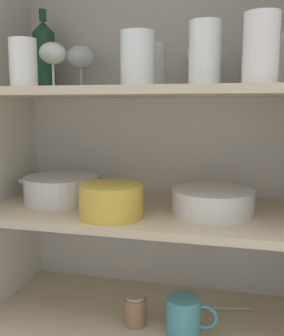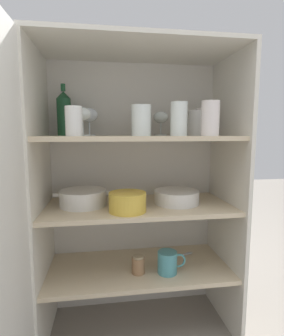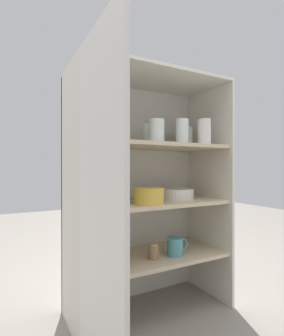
# 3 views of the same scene
# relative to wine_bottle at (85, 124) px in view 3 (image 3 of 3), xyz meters

# --- Properties ---
(ground_plane) EXTENTS (8.00, 8.00, 0.00)m
(ground_plane) POSITION_rel_wine_bottle_xyz_m (0.34, -0.30, -1.05)
(ground_plane) COLOR gray
(cupboard_back_panel) EXTENTS (0.90, 0.02, 1.32)m
(cupboard_back_panel) POSITION_rel_wine_bottle_xyz_m (0.34, 0.10, -0.40)
(cupboard_back_panel) COLOR silver
(cupboard_back_panel) RESTS_ON ground_plane
(cupboard_side_left) EXTENTS (0.02, 0.43, 1.32)m
(cupboard_side_left) POSITION_rel_wine_bottle_xyz_m (-0.10, -0.11, -0.40)
(cupboard_side_left) COLOR silver
(cupboard_side_left) RESTS_ON ground_plane
(cupboard_side_right) EXTENTS (0.02, 0.43, 1.32)m
(cupboard_side_right) POSITION_rel_wine_bottle_xyz_m (0.78, -0.11, -0.40)
(cupboard_side_right) COLOR silver
(cupboard_side_right) RESTS_ON ground_plane
(cupboard_top_panel) EXTENTS (0.90, 0.43, 0.02)m
(cupboard_top_panel) POSITION_rel_wine_bottle_xyz_m (0.34, -0.11, 0.27)
(cupboard_top_panel) COLOR silver
(cupboard_top_panel) RESTS_ON cupboard_side_left
(shelf_board_lower) EXTENTS (0.86, 0.39, 0.02)m
(shelf_board_lower) POSITION_rel_wine_bottle_xyz_m (0.34, -0.11, -0.75)
(shelf_board_lower) COLOR beige
(shelf_board_middle) EXTENTS (0.86, 0.39, 0.02)m
(shelf_board_middle) POSITION_rel_wine_bottle_xyz_m (0.34, -0.11, -0.44)
(shelf_board_middle) COLOR beige
(shelf_board_upper) EXTENTS (0.86, 0.39, 0.02)m
(shelf_board_upper) POSITION_rel_wine_bottle_xyz_m (0.34, -0.11, -0.12)
(shelf_board_upper) COLOR beige
(cupboard_door) EXTENTS (0.02, 0.45, 1.32)m
(cupboard_door) POSITION_rel_wine_bottle_xyz_m (-0.11, -0.55, -0.40)
(cupboard_door) COLOR silver
(cupboard_door) RESTS_ON ground_plane
(tumbler_glass_0) EXTENTS (0.07, 0.07, 0.12)m
(tumbler_glass_0) POSITION_rel_wine_bottle_xyz_m (0.36, -0.07, -0.05)
(tumbler_glass_0) COLOR white
(tumbler_glass_0) RESTS_ON shelf_board_upper
(tumbler_glass_1) EXTENTS (0.08, 0.08, 0.12)m
(tumbler_glass_1) POSITION_rel_wine_bottle_xyz_m (0.63, -0.08, -0.05)
(tumbler_glass_1) COLOR white
(tumbler_glass_1) RESTS_ON shelf_board_upper
(tumbler_glass_2) EXTENTS (0.08, 0.08, 0.14)m
(tumbler_glass_2) POSITION_rel_wine_bottle_xyz_m (0.62, -0.25, -0.03)
(tumbler_glass_2) COLOR silver
(tumbler_glass_2) RESTS_ON shelf_board_upper
(tumbler_glass_3) EXTENTS (0.06, 0.06, 0.14)m
(tumbler_glass_3) POSITION_rel_wine_bottle_xyz_m (0.68, -0.02, -0.04)
(tumbler_glass_3) COLOR silver
(tumbler_glass_3) RESTS_ON shelf_board_upper
(tumbler_glass_4) EXTENTS (0.08, 0.08, 0.13)m
(tumbler_glass_4) POSITION_rel_wine_bottle_xyz_m (0.34, -0.19, -0.04)
(tumbler_glass_4) COLOR white
(tumbler_glass_4) RESTS_ON shelf_board_upper
(tumbler_glass_5) EXTENTS (0.07, 0.07, 0.12)m
(tumbler_glass_5) POSITION_rel_wine_bottle_xyz_m (0.07, -0.24, -0.05)
(tumbler_glass_5) COLOR white
(tumbler_glass_5) RESTS_ON shelf_board_upper
(tumbler_glass_6) EXTENTS (0.07, 0.07, 0.14)m
(tumbler_glass_6) POSITION_rel_wine_bottle_xyz_m (0.50, -0.20, -0.03)
(tumbler_glass_6) COLOR white
(tumbler_glass_6) RESTS_ON shelf_board_upper
(wine_glass_0) EXTENTS (0.08, 0.08, 0.13)m
(wine_glass_0) POSITION_rel_wine_bottle_xyz_m (0.12, 0.00, -0.01)
(wine_glass_0) COLOR white
(wine_glass_0) RESTS_ON shelf_board_upper
(wine_glass_1) EXTENTS (0.07, 0.07, 0.12)m
(wine_glass_1) POSITION_rel_wine_bottle_xyz_m (0.47, -0.01, -0.02)
(wine_glass_1) COLOR white
(wine_glass_1) RESTS_ON shelf_board_upper
(wine_glass_2) EXTENTS (0.07, 0.07, 0.12)m
(wine_glass_2) POSITION_rel_wine_bottle_xyz_m (0.09, -0.13, -0.02)
(wine_glass_2) COLOR white
(wine_glass_2) RESTS_ON shelf_board_upper
(wine_bottle) EXTENTS (0.07, 0.07, 0.24)m
(wine_bottle) POSITION_rel_wine_bottle_xyz_m (0.00, 0.00, 0.00)
(wine_bottle) COLOR #194728
(wine_bottle) RESTS_ON shelf_board_upper
(plate_stack_white) EXTENTS (0.21, 0.21, 0.06)m
(plate_stack_white) POSITION_rel_wine_bottle_xyz_m (0.53, -0.11, -0.40)
(plate_stack_white) COLOR silver
(plate_stack_white) RESTS_ON shelf_board_middle
(mixing_bowl_large) EXTENTS (0.16, 0.16, 0.08)m
(mixing_bowl_large) POSITION_rel_wine_bottle_xyz_m (0.28, -0.21, -0.38)
(mixing_bowl_large) COLOR gold
(mixing_bowl_large) RESTS_ON shelf_board_middle
(casserole_dish) EXTENTS (0.27, 0.22, 0.07)m
(casserole_dish) POSITION_rel_wine_bottle_xyz_m (0.08, -0.09, -0.39)
(casserole_dish) COLOR silver
(casserole_dish) RESTS_ON shelf_board_middle
(coffee_mug_primary) EXTENTS (0.13, 0.09, 0.10)m
(coffee_mug_primary) POSITION_rel_wine_bottle_xyz_m (0.47, -0.19, -0.69)
(coffee_mug_primary) COLOR teal
(coffee_mug_primary) RESTS_ON shelf_board_lower
(storage_jar) EXTENTS (0.06, 0.06, 0.08)m
(storage_jar) POSITION_rel_wine_bottle_xyz_m (0.33, -0.17, -0.70)
(storage_jar) COLOR #99704C
(storage_jar) RESTS_ON shelf_board_lower
(serving_spoon) EXTENTS (0.17, 0.05, 0.01)m
(serving_spoon) POSITION_rel_wine_bottle_xyz_m (0.58, -0.03, -0.73)
(serving_spoon) COLOR silver
(serving_spoon) RESTS_ON shelf_board_lower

